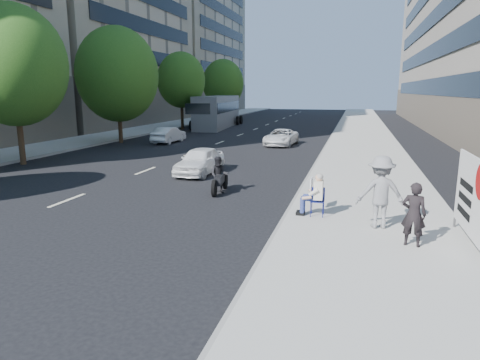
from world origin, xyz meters
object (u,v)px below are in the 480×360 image
(jogger, at_px, (380,192))
(motorcycle, at_px, (219,177))
(seated_protester, at_px, (314,192))
(pedestrian_woman, at_px, (414,214))
(bus, at_px, (218,112))
(protest_banner, at_px, (472,196))
(white_sedan_mid, at_px, (169,135))
(white_sedan_near, at_px, (200,161))
(white_sedan_far, at_px, (281,137))

(jogger, bearing_deg, motorcycle, -40.79)
(seated_protester, bearing_deg, pedestrian_woman, -37.80)
(jogger, bearing_deg, bus, -75.35)
(pedestrian_woman, distance_m, protest_banner, 1.43)
(seated_protester, distance_m, motorcycle, 4.65)
(protest_banner, relative_size, white_sedan_mid, 0.84)
(seated_protester, distance_m, bus, 33.86)
(white_sedan_near, xyz_separation_m, white_sedan_far, (1.89, 11.68, -0.05))
(jogger, bearing_deg, pedestrian_woman, 108.66)
(protest_banner, distance_m, white_sedan_far, 20.94)
(pedestrian_woman, relative_size, white_sedan_far, 0.39)
(protest_banner, xyz_separation_m, white_sedan_far, (-7.92, 19.36, -0.83))
(protest_banner, bearing_deg, seated_protester, 157.07)
(jogger, distance_m, white_sedan_mid, 22.81)
(white_sedan_near, relative_size, motorcycle, 1.80)
(pedestrian_woman, bearing_deg, protest_banner, -152.91)
(pedestrian_woman, distance_m, motorcycle, 7.91)
(white_sedan_near, bearing_deg, jogger, -39.22)
(white_sedan_near, bearing_deg, motorcycle, -57.13)
(motorcycle, xyz_separation_m, bus, (-9.35, 28.57, 1.00))
(seated_protester, bearing_deg, protest_banner, -22.93)
(protest_banner, distance_m, white_sedan_mid, 24.84)
(jogger, height_order, bus, bus)
(white_sedan_far, bearing_deg, jogger, -68.01)
(pedestrian_woman, relative_size, white_sedan_mid, 0.44)
(seated_protester, relative_size, protest_banner, 0.43)
(white_sedan_mid, relative_size, bus, 0.30)
(pedestrian_woman, bearing_deg, motorcycle, -23.74)
(pedestrian_woman, relative_size, bus, 0.13)
(jogger, xyz_separation_m, white_sedan_near, (-7.78, 6.75, -0.53))
(jogger, height_order, white_sedan_far, jogger)
(white_sedan_near, xyz_separation_m, motorcycle, (2.08, -3.44, 0.01))
(white_sedan_mid, height_order, bus, bus)
(white_sedan_far, bearing_deg, white_sedan_near, -94.94)
(seated_protester, height_order, white_sedan_far, seated_protester)
(white_sedan_near, height_order, white_sedan_mid, white_sedan_near)
(protest_banner, bearing_deg, white_sedan_far, 112.25)
(seated_protester, xyz_separation_m, white_sedan_near, (-5.93, 6.04, -0.24))
(jogger, xyz_separation_m, motorcycle, (-5.71, 3.32, -0.52))
(white_sedan_mid, bearing_deg, motorcycle, 122.77)
(white_sedan_mid, xyz_separation_m, bus, (-0.71, 14.17, 1.04))
(white_sedan_far, distance_m, bus, 16.32)
(seated_protester, xyz_separation_m, jogger, (1.86, -0.71, 0.28))
(bus, bearing_deg, pedestrian_woman, -70.06)
(pedestrian_woman, height_order, white_sedan_mid, pedestrian_woman)
(pedestrian_woman, distance_m, bus, 36.75)
(white_sedan_far, relative_size, bus, 0.34)
(protest_banner, bearing_deg, pedestrian_woman, -164.78)
(protest_banner, relative_size, white_sedan_near, 0.83)
(pedestrian_woman, height_order, white_sedan_far, pedestrian_woman)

